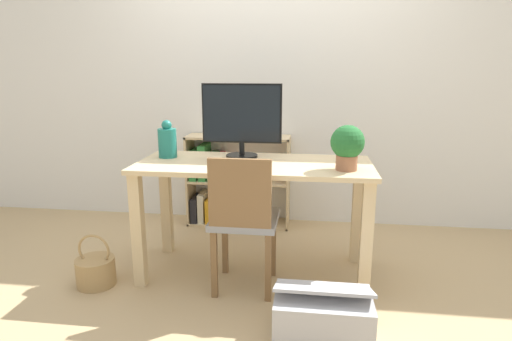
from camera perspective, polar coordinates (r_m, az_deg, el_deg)
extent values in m
plane|color=tan|center=(3.00, -0.26, -13.36)|extent=(10.00, 10.00, 0.00)
cube|color=silver|center=(3.75, 2.01, 12.69)|extent=(8.00, 0.05, 2.60)
cube|color=#D8BC8C|center=(2.74, -0.27, 0.76)|extent=(1.50, 0.64, 0.03)
cube|color=#D8BC8C|center=(2.79, -15.45, -7.75)|extent=(0.07, 0.07, 0.73)
cube|color=#D8BC8C|center=(2.60, 14.46, -9.25)|extent=(0.07, 0.07, 0.73)
cube|color=#D8BC8C|center=(3.25, -11.87, -4.46)|extent=(0.07, 0.07, 0.73)
cube|color=#D8BC8C|center=(3.09, 13.32, -5.47)|extent=(0.07, 0.07, 0.73)
cylinder|color=black|center=(2.91, -1.89, 1.97)|extent=(0.21, 0.21, 0.02)
cylinder|color=black|center=(2.90, -1.90, 3.04)|extent=(0.04, 0.04, 0.09)
cube|color=black|center=(2.87, -1.91, 7.62)|extent=(0.54, 0.02, 0.39)
cube|color=black|center=(2.86, -1.93, 7.60)|extent=(0.51, 0.03, 0.37)
cube|color=silver|center=(2.71, -2.58, 1.13)|extent=(0.33, 0.15, 0.02)
cylinder|color=#1E7266|center=(2.94, -11.72, 3.60)|extent=(0.12, 0.12, 0.19)
sphere|color=#1E7266|center=(2.92, -11.84, 5.95)|extent=(0.07, 0.07, 0.07)
cylinder|color=#9E6647|center=(2.58, 11.97, 1.03)|extent=(0.13, 0.13, 0.09)
sphere|color=#23662D|center=(2.56, 12.11, 3.74)|extent=(0.20, 0.20, 0.20)
cube|color=gray|center=(2.65, -1.48, -6.49)|extent=(0.40, 0.40, 0.04)
cube|color=brown|center=(2.41, -2.19, -3.07)|extent=(0.36, 0.03, 0.40)
cube|color=brown|center=(2.62, -5.59, -12.32)|extent=(0.04, 0.04, 0.43)
cube|color=brown|center=(2.58, 1.63, -12.78)|extent=(0.04, 0.04, 0.43)
cube|color=brown|center=(2.91, -4.15, -9.58)|extent=(0.04, 0.04, 0.43)
cube|color=brown|center=(2.87, 2.30, -9.92)|extent=(0.04, 0.04, 0.43)
cube|color=#D8BC8C|center=(3.83, -8.74, -1.13)|extent=(0.02, 0.28, 0.79)
cube|color=#D8BC8C|center=(3.69, 4.33, -1.58)|extent=(0.02, 0.28, 0.79)
cube|color=#D8BC8C|center=(3.86, -2.28, -6.90)|extent=(0.89, 0.28, 0.02)
cube|color=#D8BC8C|center=(3.66, -2.39, 4.48)|extent=(0.89, 0.28, 0.02)
cube|color=#D8BC8C|center=(3.74, -2.33, -1.36)|extent=(0.85, 0.28, 0.02)
cube|color=black|center=(3.90, -7.93, -4.96)|extent=(0.06, 0.24, 0.22)
cube|color=beige|center=(3.88, -7.02, -4.72)|extent=(0.05, 0.24, 0.26)
cube|color=orange|center=(3.87, -6.01, -5.11)|extent=(0.06, 0.24, 0.21)
cube|color=#2D7F38|center=(3.79, -8.07, 0.90)|extent=(0.06, 0.24, 0.26)
cube|color=#2D7F38|center=(3.76, -6.88, 1.20)|extent=(0.06, 0.24, 0.31)
cube|color=#2D7F38|center=(3.75, -5.73, 0.60)|extent=(0.06, 0.24, 0.23)
cube|color=red|center=(3.74, -4.73, 0.56)|extent=(0.04, 0.24, 0.23)
cylinder|color=tan|center=(2.98, -20.58, -12.51)|extent=(0.24, 0.24, 0.18)
torus|color=tan|center=(2.92, -20.82, -9.87)|extent=(0.21, 0.02, 0.21)
cube|color=#B2B2B7|center=(2.31, 8.86, -18.88)|extent=(0.49, 0.31, 0.25)
cube|color=#B2B2B7|center=(2.30, 8.95, -15.29)|extent=(0.50, 0.31, 0.12)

